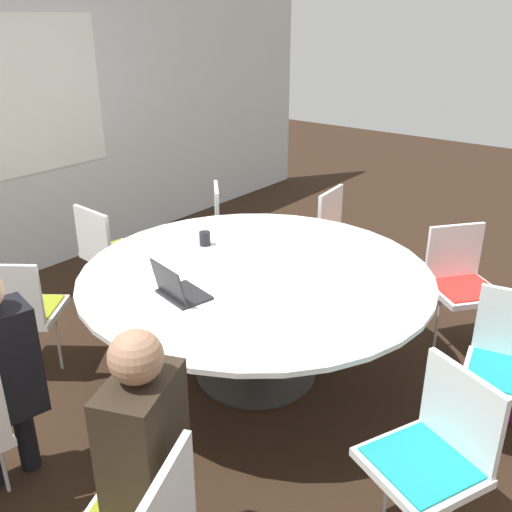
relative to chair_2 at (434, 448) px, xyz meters
The scene contains 13 objects.
ground_plane 1.57m from the chair_2, 68.95° to the left, with size 16.00×16.00×0.00m, color black.
wall_back 4.12m from the chair_2, 82.39° to the left, with size 8.00×0.07×2.70m.
conference_table 1.49m from the chair_2, 68.95° to the left, with size 2.16×2.16×0.74m.
chair_2 is the anchor object (origin of this frame).
chair_3 0.90m from the chair_2, ahead, with size 0.50×0.52×0.85m.
chair_4 1.81m from the chair_2, 16.54° to the left, with size 0.61×0.60×0.85m.
chair_5 2.57m from the chair_2, 38.86° to the left, with size 0.48×0.46×0.85m.
chair_6 2.92m from the chair_2, 57.64° to the left, with size 0.61×0.61×0.85m.
chair_7 2.93m from the chair_2, 78.96° to the left, with size 0.45×0.47×0.85m.
chair_8 2.57m from the chair_2, 98.94° to the left, with size 0.60×0.60×0.85m.
person_1 1.23m from the chair_2, 137.96° to the left, with size 0.42×0.35×1.20m.
laptop 1.54m from the chair_2, 90.65° to the left, with size 0.28×0.33×0.21m.
coffee_cup 2.05m from the chair_2, 71.32° to the left, with size 0.08×0.08×0.09m.
Camera 1 is at (-2.49, -1.97, 2.21)m, focal length 40.00 mm.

